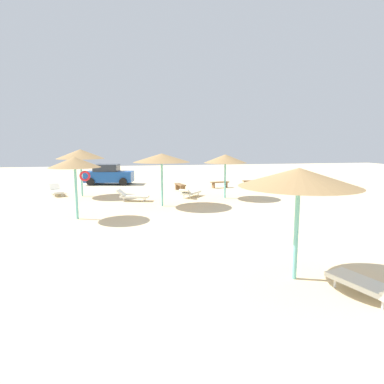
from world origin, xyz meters
TOP-DOWN VIEW (x-y plane):
  - ground_plane at (0.00, 0.00)m, footprint 80.00×80.00m
  - parasol_0 at (1.20, -4.58)m, footprint 2.99×2.99m
  - parasol_1 at (-1.10, 6.01)m, footprint 3.12×3.12m
  - parasol_2 at (3.10, 7.83)m, footprint 2.70×2.70m
  - parasol_3 at (-5.96, 10.42)m, footprint 3.07×3.07m
  - parasol_4 at (-5.31, 3.60)m, footprint 2.32×2.32m
  - lounger_0 at (2.33, -5.90)m, footprint 1.14×2.01m
  - lounger_1 at (-2.72, 7.92)m, footprint 2.00×1.12m
  - lounger_2 at (1.00, 8.68)m, footprint 1.70×1.89m
  - lounger_3 at (-7.75, 11.22)m, footprint 1.26×2.00m
  - bench_0 at (0.84, 11.78)m, footprint 0.68×1.55m
  - bench_1 at (6.96, 12.99)m, footprint 1.52×0.48m
  - bench_2 at (4.16, 12.68)m, footprint 1.55×0.64m
  - parked_car at (-4.56, 16.66)m, footprint 4.25×2.58m

SIDE VIEW (x-z plane):
  - ground_plane at x=0.00m, z-range 0.00..0.00m
  - lounger_2 at x=1.00m, z-range -0.01..0.62m
  - lounger_0 at x=2.33m, z-range -0.01..0.63m
  - lounger_3 at x=-7.75m, z-range -0.03..0.67m
  - lounger_1 at x=-2.72m, z-range -0.03..0.67m
  - bench_0 at x=0.84m, z-range 0.10..0.59m
  - bench_1 at x=6.96m, z-range 0.10..0.59m
  - bench_2 at x=4.16m, z-range 0.10..0.59m
  - parked_car at x=-4.56m, z-range -0.04..1.68m
  - parasol_2 at x=3.10m, z-range 1.12..3.91m
  - parasol_4 at x=-5.31m, z-range 1.18..4.05m
  - parasol_0 at x=1.20m, z-range 1.20..4.08m
  - parasol_1 at x=-1.10m, z-range 1.22..4.15m
  - parasol_3 at x=-5.96m, z-range 1.22..4.32m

